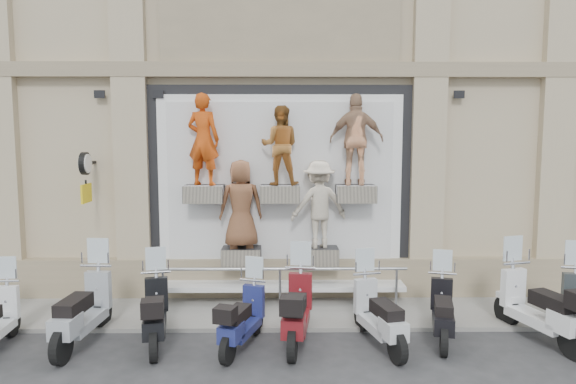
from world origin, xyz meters
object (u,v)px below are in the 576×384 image
scooter_h (443,299)px  scooter_f (297,297)px  scooter_c (82,296)px  scooter_g (379,302)px  guard_rail (280,291)px  clock_sign_bracket (86,171)px  scooter_e (243,307)px  scooter_i (539,293)px  scooter_d (155,300)px

scooter_h → scooter_f: bearing=-163.0°
scooter_c → scooter_h: scooter_c is taller
scooter_h → scooter_g: bearing=-153.4°
guard_rail → clock_sign_bracket: clock_sign_bracket is taller
scooter_c → scooter_h: bearing=5.1°
scooter_c → scooter_e: (2.69, -0.18, -0.13)m
clock_sign_bracket → scooter_f: bearing=-24.8°
guard_rail → scooter_f: size_ratio=2.53×
guard_rail → scooter_i: bearing=-17.8°
guard_rail → scooter_d: size_ratio=2.67×
scooter_d → scooter_i: 6.50m
scooter_d → scooter_g: 3.74m
scooter_f → scooter_g: bearing=1.3°
clock_sign_bracket → guard_rail: bearing=-6.8°
scooter_e → scooter_c: bearing=-166.7°
guard_rail → scooter_h: scooter_h is taller
scooter_d → scooter_h: scooter_d is taller
guard_rail → scooter_c: (-3.29, -1.49, 0.38)m
scooter_f → scooter_i: scooter_i is taller
scooter_e → scooter_g: bearing=18.4°
scooter_f → clock_sign_bracket: bearing=162.5°
guard_rail → scooter_g: 2.33m
scooter_c → scooter_d: size_ratio=1.10×
clock_sign_bracket → scooter_e: 4.45m
guard_rail → scooter_g: (1.65, -1.61, 0.30)m
scooter_c → scooter_d: 1.21m
clock_sign_bracket → scooter_h: 7.24m
scooter_c → scooter_e: size_ratio=1.19×
scooter_e → scooter_i: (5.02, 0.25, 0.14)m
clock_sign_bracket → scooter_h: clock_sign_bracket is taller
scooter_c → scooter_g: scooter_c is taller
clock_sign_bracket → scooter_g: clock_sign_bracket is taller
scooter_c → scooter_f: scooter_c is taller
guard_rail → scooter_h: size_ratio=2.81×
guard_rail → scooter_f: scooter_f is taller
scooter_i → scooter_f: bearing=164.8°
guard_rail → scooter_d: bearing=-144.4°
scooter_c → scooter_h: 6.09m
scooter_g → scooter_i: 2.77m
scooter_i → scooter_e: bearing=166.9°
scooter_c → scooter_e: 2.70m
scooter_c → scooter_f: (3.59, 0.02, -0.03)m
scooter_f → scooter_h: 2.50m
scooter_e → scooter_h: (3.40, 0.29, 0.02)m
scooter_h → scooter_i: size_ratio=0.86×
scooter_g → scooter_h: bearing=-2.1°
scooter_c → scooter_d: (1.21, -0.00, -0.07)m
scooter_d → scooter_g: bearing=-13.0°
scooter_d → scooter_e: scooter_d is taller
scooter_h → guard_rail: bearing=168.6°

